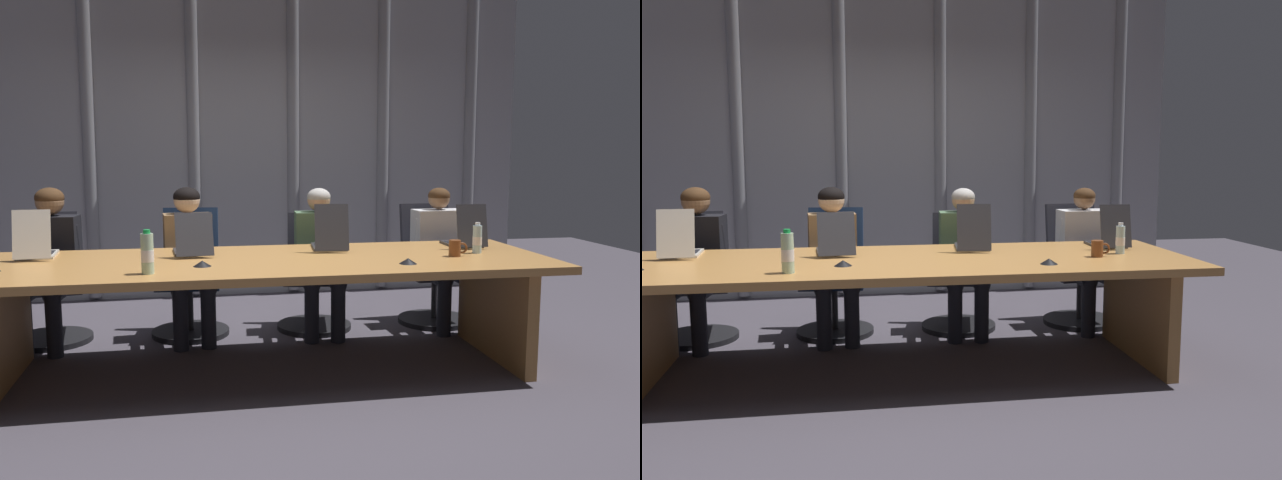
{
  "view_description": "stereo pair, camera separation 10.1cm",
  "coord_description": "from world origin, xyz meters",
  "views": [
    {
      "loc": [
        -0.42,
        -4.13,
        1.43
      ],
      "look_at": [
        0.38,
        0.12,
        0.84
      ],
      "focal_mm": 36.62,
      "sensor_mm": 36.0,
      "label": 1
    },
    {
      "loc": [
        -0.32,
        -4.15,
        1.43
      ],
      "look_at": [
        0.38,
        0.12,
        0.84
      ],
      "focal_mm": 36.62,
      "sensor_mm": 36.0,
      "label": 2
    }
  ],
  "objects": [
    {
      "name": "laptop_left_mid",
      "position": [
        -0.45,
        0.29,
        0.8
      ],
      "size": [
        0.28,
        0.45,
        0.29
      ],
      "rotation": [
        0.0,
        0.0,
        1.66
      ],
      "color": "#2D2D33",
      "rests_on": "conference_table"
    },
    {
      "name": "office_chair_left_end",
      "position": [
        -1.53,
        1.0,
        0.36
      ],
      "size": [
        0.6,
        0.61,
        0.96
      ],
      "rotation": [
        0.0,
        0.0,
        -1.43
      ],
      "color": "#2D2D38",
      "rests_on": "ground_plane"
    },
    {
      "name": "conference_table",
      "position": [
        0.0,
        0.0,
        0.59
      ],
      "size": [
        3.7,
        1.26,
        0.74
      ],
      "color": "#B77F42",
      "rests_on": "ground_plane"
    },
    {
      "name": "person_center",
      "position": [
        0.52,
        0.84,
        0.65
      ],
      "size": [
        0.41,
        0.56,
        1.14
      ],
      "rotation": [
        0.0,
        0.0,
        -1.63
      ],
      "color": "#4C6B4C",
      "rests_on": "ground_plane"
    },
    {
      "name": "person_right_mid",
      "position": [
        1.53,
        0.84,
        0.64
      ],
      "size": [
        0.43,
        0.56,
        1.13
      ],
      "rotation": [
        0.0,
        0.0,
        -1.53
      ],
      "color": "silver",
      "rests_on": "ground_plane"
    },
    {
      "name": "coffee_mug_near",
      "position": [
        1.25,
        -0.12,
        0.79
      ],
      "size": [
        0.13,
        0.08,
        0.11
      ],
      "color": "brown",
      "rests_on": "conference_table"
    },
    {
      "name": "laptop_center",
      "position": [
        0.5,
        0.34,
        0.8
      ],
      "size": [
        0.28,
        0.45,
        0.33
      ],
      "rotation": [
        0.0,
        0.0,
        1.47
      ],
      "color": "#2D2D33",
      "rests_on": "conference_table"
    },
    {
      "name": "laptop_left_end",
      "position": [
        -1.46,
        0.34,
        0.8
      ],
      "size": [
        0.25,
        0.42,
        0.32
      ],
      "rotation": [
        0.0,
        0.0,
        1.64
      ],
      "color": "beige",
      "rests_on": "conference_table"
    },
    {
      "name": "curtain_backdrop",
      "position": [
        0.0,
        2.4,
        1.52
      ],
      "size": [
        5.74,
        0.17,
        3.04
      ],
      "color": "#9999A0",
      "rests_on": "ground_plane"
    },
    {
      "name": "office_chair_left_mid",
      "position": [
        -0.49,
        1.0,
        0.37
      ],
      "size": [
        0.6,
        0.6,
        0.98
      ],
      "rotation": [
        0.0,
        0.0,
        -1.65
      ],
      "color": "navy",
      "rests_on": "ground_plane"
    },
    {
      "name": "office_chair_right_mid",
      "position": [
        1.51,
        1.0,
        0.37
      ],
      "size": [
        0.6,
        0.6,
        0.99
      ],
      "rotation": [
        0.0,
        0.0,
        -1.5
      ],
      "color": "#2D2D38",
      "rests_on": "ground_plane"
    },
    {
      "name": "person_left_mid",
      "position": [
        -0.49,
        0.84,
        0.66
      ],
      "size": [
        0.4,
        0.57,
        1.16
      ],
      "rotation": [
        0.0,
        0.0,
        -1.47
      ],
      "color": "olive",
      "rests_on": "ground_plane"
    },
    {
      "name": "conference_mic_left_side",
      "position": [
        0.85,
        -0.34,
        0.76
      ],
      "size": [
        0.11,
        0.11,
        0.03
      ],
      "primitive_type": "cone",
      "color": "black",
      "rests_on": "conference_table"
    },
    {
      "name": "office_chair_center",
      "position": [
        0.5,
        1.0,
        0.35
      ],
      "size": [
        0.6,
        0.61,
        0.92
      ],
      "rotation": [
        0.0,
        0.0,
        -1.73
      ],
      "color": "#2D2D38",
      "rests_on": "ground_plane"
    },
    {
      "name": "person_left_end",
      "position": [
        -1.49,
        0.84,
        0.67
      ],
      "size": [
        0.43,
        0.57,
        1.17
      ],
      "rotation": [
        0.0,
        0.0,
        -1.66
      ],
      "color": "black",
      "rests_on": "ground_plane"
    },
    {
      "name": "water_bottle_primary",
      "position": [
        -0.7,
        -0.38,
        0.85
      ],
      "size": [
        0.07,
        0.07,
        0.25
      ],
      "color": "#ADD1B2",
      "rests_on": "conference_table"
    },
    {
      "name": "laptop_right_mid",
      "position": [
        1.49,
        0.3,
        0.8
      ],
      "size": [
        0.23,
        0.39,
        0.32
      ],
      "rotation": [
        0.0,
        0.0,
        1.55
      ],
      "color": "#2D2D33",
      "rests_on": "conference_table"
    },
    {
      "name": "ground_plane",
      "position": [
        0.0,
        0.0,
        0.0
      ],
      "size": [
        11.48,
        11.48,
        0.0
      ],
      "primitive_type": "plane",
      "color": "#47424C"
    },
    {
      "name": "water_bottle_secondary",
      "position": [
        1.45,
        -0.01,
        0.83
      ],
      "size": [
        0.06,
        0.06,
        0.21
      ],
      "color": "silver",
      "rests_on": "conference_table"
    },
    {
      "name": "conference_mic_right_side",
      "position": [
        -0.4,
        -0.19,
        0.76
      ],
      "size": [
        0.11,
        0.11,
        0.03
      ],
      "primitive_type": "cone",
      "color": "black",
      "rests_on": "conference_table"
    }
  ]
}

